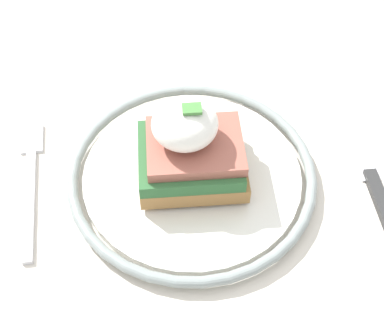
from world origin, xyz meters
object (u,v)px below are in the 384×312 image
(sandwich, at_px, (190,148))
(fork, at_px, (31,180))
(knife, at_px, (371,179))
(plate, at_px, (192,174))

(sandwich, bearing_deg, fork, 176.67)
(fork, xyz_separation_m, knife, (0.32, -0.02, 0.00))
(plate, distance_m, sandwich, 0.04)
(knife, bearing_deg, fork, 175.83)
(plate, bearing_deg, fork, 176.63)
(sandwich, distance_m, knife, 0.18)
(sandwich, bearing_deg, knife, -4.91)
(fork, bearing_deg, sandwich, -3.33)
(plate, height_order, knife, plate)
(plate, xyz_separation_m, fork, (-0.15, 0.01, -0.01))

